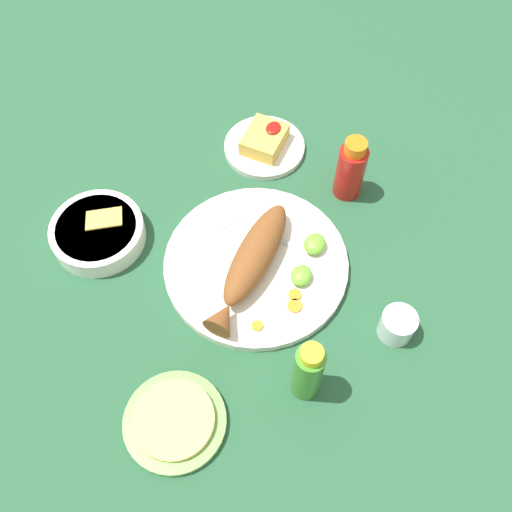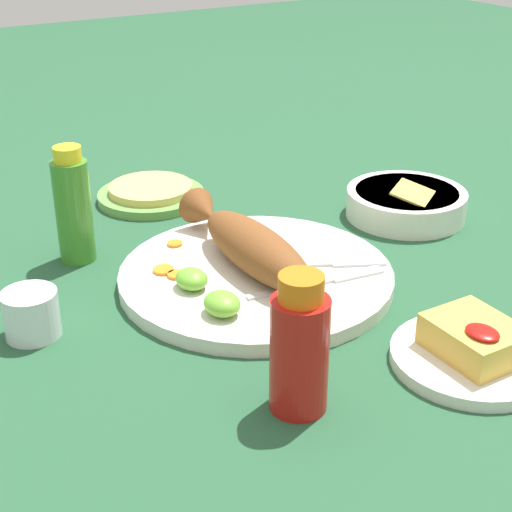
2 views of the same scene
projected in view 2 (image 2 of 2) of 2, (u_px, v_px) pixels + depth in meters
The scene contains 18 objects.
ground_plane at pixel (256, 283), 1.00m from camera, with size 4.00×4.00×0.00m, color #235133.
main_plate at pixel (256, 276), 1.00m from camera, with size 0.35×0.35×0.02m, color silver.
fried_fish at pixel (248, 244), 1.00m from camera, with size 0.28×0.07×0.06m.
fork_near at pixel (325, 264), 1.01m from camera, with size 0.10×0.17×0.00m.
fork_far at pixel (326, 281), 0.96m from camera, with size 0.04×0.19×0.00m.
carrot_slice_near at pixel (175, 244), 1.06m from camera, with size 0.02×0.02×0.00m, color orange.
carrot_slice_mid at pixel (164, 270), 0.99m from camera, with size 0.03×0.03×0.00m, color orange.
carrot_slice_far at pixel (177, 275), 0.98m from camera, with size 0.02×0.02×0.00m, color orange.
lime_wedge_main at pixel (193, 280), 0.94m from camera, with size 0.04×0.04×0.02m, color #6BB233.
lime_wedge_side at pixel (222, 304), 0.89m from camera, with size 0.05×0.04×0.03m, color #6BB233.
hot_sauce_bottle_red at pixel (299, 348), 0.74m from camera, with size 0.06×0.06×0.14m.
hot_sauce_bottle_green at pixel (73, 208), 1.03m from camera, with size 0.05×0.05×0.16m.
salt_cup at pixel (32, 317), 0.88m from camera, with size 0.06×0.06×0.05m.
side_plate_fries at pixel (472, 358), 0.83m from camera, with size 0.17×0.17×0.01m, color silver.
fries_pile at pixel (475, 338), 0.82m from camera, with size 0.10×0.08×0.04m.
guacamole_bowl at pixel (406, 202), 1.18m from camera, with size 0.18×0.18×0.06m.
tortilla_plate at pixel (151, 196), 1.25m from camera, with size 0.17×0.17×0.01m, color #6B9E4C.
tortilla_stack at pixel (150, 189), 1.24m from camera, with size 0.13×0.13×0.01m, color #E0C666.
Camera 2 is at (0.76, -0.45, 0.47)m, focal length 55.00 mm.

